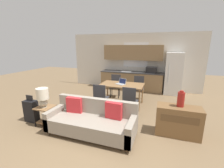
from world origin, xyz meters
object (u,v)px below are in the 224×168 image
object	(u,v)px
couch	(92,121)
credenza	(178,121)
laptop	(121,83)
suitcase	(31,111)
dining_chair_far_right	(138,87)
table_lamp	(43,96)
dining_chair_near_left	(101,97)
dining_chair_near_right	(130,100)
refrigerator	(173,74)
dining_table	(122,86)
vase	(181,99)
dining_chair_far_left	(115,85)
side_table	(46,113)

from	to	relation	value
couch	credenza	xyz separation A→B (m)	(1.96, 0.60, 0.03)
laptop	suitcase	world-z (taller)	laptop
laptop	dining_chair_far_right	bearing A→B (deg)	83.59
table_lamp	dining_chair_near_left	xyz separation A→B (m)	(1.08, 1.28, -0.31)
suitcase	dining_chair_near_left	bearing A→B (deg)	37.41
credenza	dining_chair_near_left	size ratio (longest dim) A/B	1.07
dining_chair_near_right	laptop	world-z (taller)	laptop
refrigerator	dining_chair_near_left	world-z (taller)	refrigerator
dining_table	laptop	world-z (taller)	laptop
suitcase	dining_chair_far_right	bearing A→B (deg)	47.87
dining_table	laptop	distance (m)	0.12
table_lamp	dining_chair_near_right	xyz separation A→B (m)	(2.04, 1.29, -0.31)
laptop	refrigerator	bearing A→B (deg)	73.84
vase	suitcase	size ratio (longest dim) A/B	0.49
dining_chair_far_right	laptop	size ratio (longest dim) A/B	2.34
vase	dining_chair_near_right	xyz separation A→B (m)	(-1.32, 0.59, -0.39)
dining_table	credenza	bearing A→B (deg)	-38.90
dining_chair_near_right	laptop	size ratio (longest dim) A/B	2.34
vase	couch	bearing A→B (deg)	-162.11
dining_table	dining_chair_far_left	xyz separation A→B (m)	(-0.49, 0.80, -0.19)
dining_chair_far_left	suitcase	xyz separation A→B (m)	(-1.59, -2.85, -0.20)
table_lamp	credenza	size ratio (longest dim) A/B	0.52
dining_chair_near_left	laptop	bearing A→B (deg)	-123.16
couch	suitcase	size ratio (longest dim) A/B	2.73
refrigerator	couch	bearing A→B (deg)	-116.03
refrigerator	suitcase	size ratio (longest dim) A/B	2.36
credenza	dining_chair_near_left	bearing A→B (deg)	164.71
side_table	dining_chair_near_left	bearing A→B (deg)	49.48
couch	dining_chair_far_left	distance (m)	2.87
dining_chair_near_left	dining_chair_far_right	bearing A→B (deg)	-125.15
dining_chair_far_left	dining_chair_near_right	world-z (taller)	same
dining_table	dining_chair_far_right	bearing A→B (deg)	58.56
couch	dining_chair_near_right	world-z (taller)	dining_chair_near_right
dining_chair_far_right	side_table	bearing A→B (deg)	-129.76
table_lamp	vase	world-z (taller)	vase
side_table	dining_chair_far_left	size ratio (longest dim) A/B	0.56
table_lamp	vase	bearing A→B (deg)	11.77
refrigerator	couch	size ratio (longest dim) A/B	0.86
credenza	vase	size ratio (longest dim) A/B	2.63
dining_chair_far_right	dining_table	bearing A→B (deg)	-125.85
dining_chair_near_left	side_table	bearing A→B (deg)	45.11
credenza	laptop	xyz separation A→B (m)	(-1.81, 1.45, 0.46)
dining_table	dining_chair_far_left	distance (m)	0.96
side_table	dining_chair_far_right	size ratio (longest dim) A/B	0.56
couch	laptop	distance (m)	2.12
credenza	dining_chair_near_right	distance (m)	1.46
credenza	dining_chair_near_right	size ratio (longest dim) A/B	1.07
couch	vase	xyz separation A→B (m)	(1.97, 0.64, 0.57)
dining_chair_far_left	laptop	size ratio (longest dim) A/B	2.34
refrigerator	dining_chair_far_right	world-z (taller)	refrigerator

